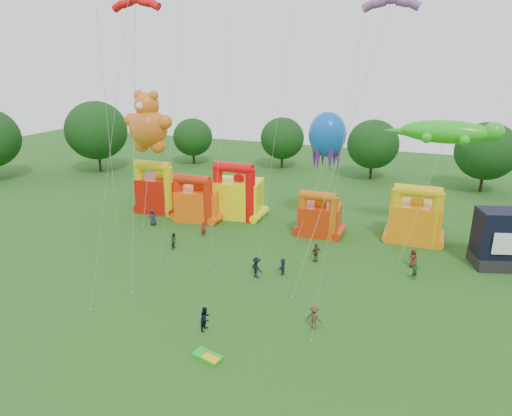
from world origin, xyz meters
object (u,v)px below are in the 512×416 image
(bouncy_castle_0, at_px, (160,191))
(teddy_bear_kite, at_px, (148,134))
(octopus_kite, at_px, (320,166))
(spectator_0, at_px, (153,217))
(bouncy_castle_2, at_px, (238,196))
(spectator_4, at_px, (316,253))
(gecko_kite, at_px, (428,183))

(bouncy_castle_0, relative_size, teddy_bear_kite, 0.44)
(octopus_kite, xyz_separation_m, spectator_0, (-18.42, -6.11, -6.41))
(bouncy_castle_2, height_order, spectator_4, bouncy_castle_2)
(teddy_bear_kite, relative_size, gecko_kite, 1.19)
(teddy_bear_kite, relative_size, spectator_0, 7.93)
(gecko_kite, relative_size, spectator_0, 6.65)
(gecko_kite, height_order, octopus_kite, octopus_kite)
(gecko_kite, xyz_separation_m, octopus_kite, (-11.48, 0.95, 0.52))
(octopus_kite, xyz_separation_m, spectator_4, (2.12, -9.04, -6.43))
(bouncy_castle_0, xyz_separation_m, teddy_bear_kite, (0.82, -2.94, 7.91))
(teddy_bear_kite, distance_m, gecko_kite, 31.47)
(gecko_kite, distance_m, octopus_kite, 11.53)
(gecko_kite, height_order, spectator_4, gecko_kite)
(bouncy_castle_2, height_order, gecko_kite, gecko_kite)
(gecko_kite, relative_size, octopus_kite, 0.97)
(bouncy_castle_0, distance_m, spectator_0, 5.59)
(teddy_bear_kite, height_order, spectator_4, teddy_bear_kite)
(teddy_bear_kite, xyz_separation_m, spectator_4, (21.74, -4.93, -9.56))
(gecko_kite, xyz_separation_m, spectator_4, (-9.36, -8.08, -5.92))
(bouncy_castle_0, bearing_deg, spectator_4, -19.24)
(octopus_kite, bearing_deg, spectator_4, -76.78)
(spectator_4, bearing_deg, bouncy_castle_2, -90.20)
(octopus_kite, bearing_deg, teddy_bear_kite, -168.19)
(octopus_kite, bearing_deg, spectator_0, -161.64)
(gecko_kite, distance_m, spectator_0, 30.91)
(bouncy_castle_0, distance_m, gecko_kite, 32.21)
(octopus_kite, height_order, spectator_0, octopus_kite)
(teddy_bear_kite, bearing_deg, bouncy_castle_0, 105.64)
(bouncy_castle_2, distance_m, spectator_0, 10.64)
(bouncy_castle_0, distance_m, spectator_4, 23.96)
(spectator_0, bearing_deg, bouncy_castle_2, 24.66)
(bouncy_castle_0, relative_size, spectator_0, 3.51)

